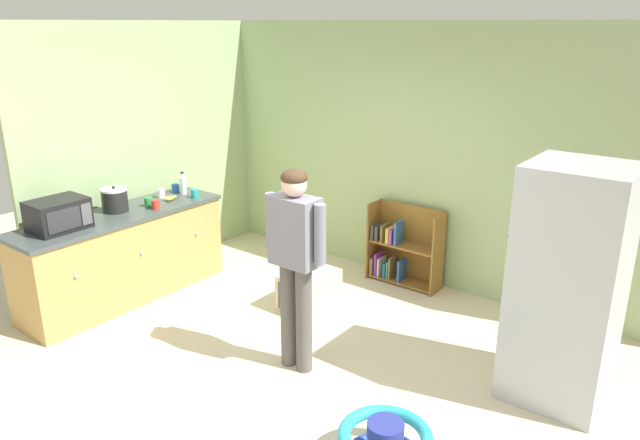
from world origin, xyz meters
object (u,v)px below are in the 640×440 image
Objects in this scene: standing_person at (295,253)px; microwave at (58,215)px; banana_bunch at (171,198)px; green_cup at (148,202)px; white_cup at (161,193)px; bookshelf at (402,249)px; refrigerator at (568,286)px; clear_bottle at (183,185)px; blue_cup at (176,188)px; pet_carrier at (309,289)px; teal_cup at (195,194)px; red_cup at (156,205)px; kitchen_counter at (124,256)px; crock_pot at (115,200)px.

microwave is (-2.22, -0.66, 0.04)m from standing_person.
microwave reaches higher than banana_bunch.
green_cup is 0.32m from white_cup.
banana_bunch is (-1.97, -1.45, 0.56)m from bookshelf.
banana_bunch is at bearing -174.73° from refrigerator.
blue_cup is at bearing -176.01° from clear_bottle.
standing_person is 3.01× the size of pet_carrier.
green_cup reaches higher than bookshelf.
teal_cup and red_cup have the same top height.
banana_bunch is at bearing 113.06° from red_cup.
microwave is at bearing -84.07° from blue_cup.
clear_bottle is 2.59× the size of teal_cup.
green_cup reaches higher than pet_carrier.
kitchen_counter is 2.88m from bookshelf.
kitchen_counter is at bearing -149.10° from pet_carrier.
white_cup is (-0.29, -0.21, 0.00)m from teal_cup.
banana_bunch is at bearing 86.96° from microwave.
red_cup is (0.12, -0.29, 0.02)m from banana_bunch.
standing_person is 17.46× the size of blue_cup.
pet_carrier is at bearing 123.21° from standing_person.
banana_bunch is 0.32m from blue_cup.
standing_person is at bearing -20.50° from teal_cup.
kitchen_counter is at bearing -98.46° from green_cup.
clear_bottle is at bearing 99.34° from green_cup.
crock_pot is at bearing -179.20° from standing_person.
crock_pot reaches higher than white_cup.
standing_person is at bearing 1.49° from kitchen_counter.
standing_person is 10.64× the size of banana_bunch.
pet_carrier is 1.15× the size of microwave.
teal_cup is (-1.43, -0.15, 0.77)m from pet_carrier.
white_cup is at bearing -175.01° from refrigerator.
microwave is at bearing -97.73° from teal_cup.
green_cup is (0.13, 0.30, -0.07)m from crock_pot.
blue_cup is (-2.37, 0.78, -0.05)m from standing_person.
blue_cup is (-1.77, -0.13, 0.77)m from pet_carrier.
white_cup reaches higher than bookshelf.
crock_pot is 0.58m from white_cup.
red_cup is at bearing -45.52° from white_cup.
bookshelf is 8.95× the size of green_cup.
bookshelf is 2.51m from banana_bunch.
crock_pot reaches higher than pet_carrier.
refrigerator is at bearing 21.40° from microwave.
pet_carrier is (-0.59, 0.91, -0.82)m from standing_person.
pet_carrier is at bearing 6.03° from teal_cup.
red_cup is (0.22, -0.54, -0.05)m from clear_bottle.
crock_pot reaches higher than green_cup.
standing_person is 2.17m from green_cup.
clear_bottle is (-0.09, 0.25, 0.07)m from banana_bunch.
bookshelf is 3.28× the size of crock_pot.
kitchen_counter is 0.57m from crock_pot.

